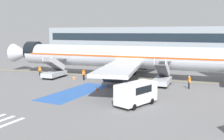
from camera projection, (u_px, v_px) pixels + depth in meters
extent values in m
plane|color=slate|center=(111.00, 76.00, 45.74)|extent=(600.00, 600.00, 0.00)
cube|color=gold|center=(119.00, 77.00, 44.91)|extent=(79.69, 9.83, 0.01)
cube|color=#2856A8|center=(76.00, 92.00, 33.89)|extent=(4.10, 11.82, 0.01)
cube|color=silver|center=(8.00, 124.00, 22.12)|extent=(0.44, 3.60, 0.01)
cylinder|color=#B7BCC4|center=(119.00, 57.00, 44.39)|extent=(36.42, 8.03, 3.71)
cone|color=#B7BCC4|center=(22.00, 53.00, 51.44)|extent=(4.48, 4.10, 3.63)
cylinder|color=black|center=(34.00, 51.00, 50.40)|extent=(2.66, 3.98, 3.74)
cube|color=#DB4C14|center=(119.00, 55.00, 44.36)|extent=(33.55, 7.75, 0.24)
cube|color=#B7BCC4|center=(122.00, 67.00, 35.40)|extent=(8.49, 16.92, 0.44)
cylinder|color=#38383D|center=(114.00, 75.00, 37.49)|extent=(3.21, 2.61, 2.27)
cube|color=#B7BCC4|center=(149.00, 56.00, 51.19)|extent=(4.76, 16.40, 0.44)
cylinder|color=#38383D|center=(140.00, 64.00, 50.59)|extent=(3.21, 2.61, 2.27)
cylinder|color=#38383D|center=(55.00, 64.00, 49.08)|extent=(0.20, 0.20, 2.78)
cylinder|color=black|center=(55.00, 71.00, 49.28)|extent=(0.87, 0.38, 0.84)
cylinder|color=#38383D|center=(123.00, 70.00, 41.32)|extent=(0.24, 0.24, 2.46)
cylinder|color=black|center=(123.00, 77.00, 41.50)|extent=(1.16, 0.73, 1.10)
cylinder|color=#38383D|center=(133.00, 65.00, 46.79)|extent=(0.24, 0.24, 2.46)
cylinder|color=black|center=(133.00, 72.00, 46.96)|extent=(1.16, 0.73, 1.10)
cube|color=#ADB2BA|center=(54.00, 74.00, 44.17)|extent=(2.76, 5.03, 0.70)
cylinder|color=black|center=(55.00, 74.00, 46.10)|extent=(0.30, 0.72, 0.70)
cylinder|color=black|center=(65.00, 75.00, 45.45)|extent=(0.30, 0.72, 0.70)
cylinder|color=black|center=(44.00, 77.00, 42.99)|extent=(0.30, 0.72, 0.70)
cylinder|color=black|center=(54.00, 78.00, 42.34)|extent=(0.30, 0.72, 0.70)
cube|color=#4C4C51|center=(54.00, 66.00, 43.98)|extent=(1.92, 4.29, 2.07)
cube|color=#4C4C51|center=(61.00, 59.00, 45.95)|extent=(1.77, 1.29, 0.12)
cube|color=silver|center=(50.00, 63.00, 44.18)|extent=(0.60, 4.46, 2.79)
cube|color=silver|center=(58.00, 63.00, 43.64)|extent=(0.60, 4.46, 2.79)
cube|color=#ADB2BA|center=(162.00, 81.00, 37.83)|extent=(2.76, 5.03, 0.70)
cylinder|color=black|center=(158.00, 81.00, 39.76)|extent=(0.30, 0.72, 0.70)
cylinder|color=black|center=(170.00, 82.00, 39.11)|extent=(0.30, 0.72, 0.70)
cylinder|color=black|center=(153.00, 85.00, 36.65)|extent=(0.30, 0.72, 0.70)
cylinder|color=black|center=(166.00, 86.00, 36.00)|extent=(0.30, 0.72, 0.70)
cube|color=#4C4C51|center=(162.00, 71.00, 37.62)|extent=(1.92, 4.30, 2.36)
cube|color=#4C4C51|center=(165.00, 62.00, 39.57)|extent=(1.77, 1.29, 0.12)
cube|color=silver|center=(157.00, 67.00, 37.82)|extent=(0.60, 4.51, 3.05)
cube|color=silver|center=(168.00, 68.00, 37.28)|extent=(0.60, 4.51, 3.05)
cube|color=#38383D|center=(193.00, 63.00, 59.15)|extent=(9.58, 3.56, 0.60)
cube|color=silver|center=(215.00, 62.00, 56.53)|extent=(2.34, 2.60, 1.60)
cube|color=black|center=(220.00, 61.00, 55.91)|extent=(0.27, 1.99, 0.70)
cylinder|color=#B7BCC4|center=(192.00, 56.00, 59.17)|extent=(6.67, 3.06, 2.34)
cylinder|color=gold|center=(192.00, 56.00, 59.17)|extent=(0.62, 2.41, 2.38)
cylinder|color=black|center=(214.00, 65.00, 57.85)|extent=(0.99, 0.39, 0.96)
cylinder|color=black|center=(211.00, 66.00, 55.91)|extent=(0.99, 0.39, 0.96)
cylinder|color=black|center=(193.00, 63.00, 60.45)|extent=(0.99, 0.39, 0.96)
cylinder|color=black|center=(189.00, 64.00, 58.51)|extent=(0.99, 0.39, 0.96)
cylinder|color=black|center=(182.00, 63.00, 61.90)|extent=(0.99, 0.39, 0.96)
cylinder|color=black|center=(178.00, 64.00, 59.95)|extent=(0.99, 0.39, 0.96)
cube|color=silver|center=(136.00, 93.00, 27.55)|extent=(3.29, 5.28, 2.10)
cube|color=black|center=(136.00, 88.00, 27.48)|extent=(2.71, 3.16, 0.76)
cylinder|color=black|center=(134.00, 107.00, 25.97)|extent=(0.37, 0.67, 0.64)
cylinder|color=black|center=(120.00, 104.00, 27.24)|extent=(0.37, 0.67, 0.64)
cylinder|color=black|center=(152.00, 101.00, 28.16)|extent=(0.37, 0.67, 0.64)
cylinder|color=black|center=(138.00, 98.00, 29.42)|extent=(0.37, 0.67, 0.64)
cube|color=gray|center=(129.00, 87.00, 35.75)|extent=(2.69, 2.99, 0.12)
cylinder|color=black|center=(125.00, 89.00, 34.71)|extent=(0.31, 0.39, 0.40)
cylinder|color=black|center=(120.00, 87.00, 35.82)|extent=(0.31, 0.39, 0.40)
cylinder|color=black|center=(138.00, 87.00, 35.70)|extent=(0.31, 0.39, 0.40)
cylinder|color=black|center=(133.00, 86.00, 36.81)|extent=(0.31, 0.39, 0.40)
cylinder|color=gray|center=(124.00, 86.00, 34.54)|extent=(0.05, 0.05, 0.55)
cylinder|color=gray|center=(119.00, 84.00, 35.74)|extent=(0.05, 0.05, 0.55)
cylinder|color=gray|center=(139.00, 85.00, 35.67)|extent=(0.05, 0.05, 0.55)
cylinder|color=gray|center=(133.00, 83.00, 36.87)|extent=(0.05, 0.05, 0.55)
cylinder|color=#191E38|center=(189.00, 86.00, 35.59)|extent=(0.14, 0.14, 0.87)
cylinder|color=#191E38|center=(189.00, 86.00, 35.76)|extent=(0.14, 0.14, 0.87)
cube|color=orange|center=(189.00, 80.00, 35.56)|extent=(0.43, 0.47, 0.69)
cube|color=silver|center=(189.00, 80.00, 35.56)|extent=(0.44, 0.48, 0.06)
sphere|color=beige|center=(189.00, 77.00, 35.50)|extent=(0.24, 0.24, 0.24)
cylinder|color=black|center=(84.00, 77.00, 42.14)|extent=(0.14, 0.14, 0.88)
cylinder|color=black|center=(83.00, 77.00, 42.22)|extent=(0.14, 0.14, 0.88)
cube|color=orange|center=(84.00, 73.00, 42.07)|extent=(0.43, 0.23, 0.70)
cube|color=silver|center=(84.00, 73.00, 42.07)|extent=(0.44, 0.24, 0.06)
sphere|color=brown|center=(84.00, 70.00, 42.00)|extent=(0.24, 0.24, 0.24)
cylinder|color=black|center=(40.00, 73.00, 46.51)|extent=(0.14, 0.14, 0.83)
cylinder|color=black|center=(39.00, 73.00, 46.46)|extent=(0.14, 0.14, 0.83)
cube|color=orange|center=(40.00, 69.00, 46.38)|extent=(0.46, 0.45, 0.66)
cube|color=silver|center=(40.00, 69.00, 46.38)|extent=(0.47, 0.46, 0.06)
sphere|color=#9E704C|center=(40.00, 67.00, 46.31)|extent=(0.23, 0.23, 0.23)
cone|color=orange|center=(74.00, 77.00, 43.18)|extent=(0.50, 0.50, 0.55)
cylinder|color=white|center=(74.00, 77.00, 43.17)|extent=(0.27, 0.27, 0.07)
cone|color=orange|center=(97.00, 89.00, 34.69)|extent=(0.45, 0.45, 0.50)
cylinder|color=white|center=(97.00, 89.00, 34.68)|extent=(0.25, 0.25, 0.06)
cube|color=#89939E|center=(162.00, 38.00, 114.34)|extent=(116.58, 12.00, 9.80)
cube|color=#19232D|center=(158.00, 37.00, 108.97)|extent=(111.91, 0.10, 3.43)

